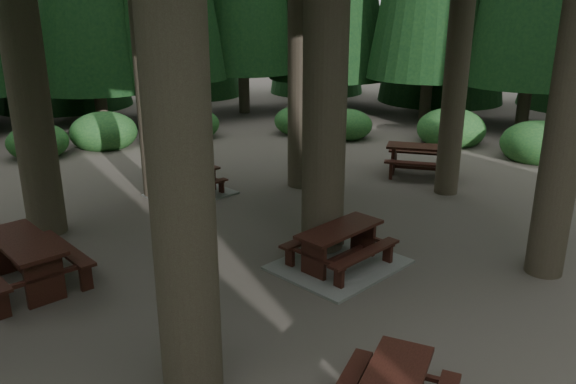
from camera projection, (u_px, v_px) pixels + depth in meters
name	position (u px, v px, depth m)	size (l,w,h in m)	color
ground	(291.00, 259.00, 10.94)	(80.00, 80.00, 0.00)	#4D463E
picnic_table_a	(339.00, 253.00, 10.56)	(2.80, 2.56, 0.78)	gray
picnic_table_b	(25.00, 256.00, 9.69)	(2.19, 2.44, 0.88)	black
picnic_table_c	(191.00, 187.00, 14.59)	(2.38, 2.16, 0.67)	gray
picnic_table_d	(421.00, 156.00, 16.27)	(2.55, 2.50, 0.86)	black
shrub_ring	(306.00, 221.00, 11.75)	(23.86, 24.64, 1.49)	#1D562A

